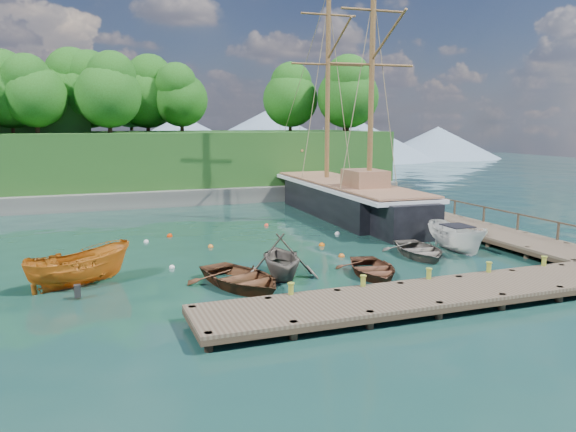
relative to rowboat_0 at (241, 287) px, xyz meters
name	(u,v)px	position (x,y,z in m)	size (l,w,h in m)	color
ground	(331,267)	(4.94, 1.61, 0.00)	(160.00, 160.00, 0.00)	#143428
dock_near	(450,292)	(6.94, -4.89, 0.43)	(20.00, 3.20, 1.10)	#4C3B2E
dock_east	(445,220)	(16.44, 8.61, 0.43)	(3.20, 24.00, 1.10)	#4C3B2E
bollard_0	(291,310)	(0.94, -3.49, 0.00)	(0.26, 0.26, 0.45)	olive
bollard_1	(363,301)	(3.94, -3.49, 0.00)	(0.26, 0.26, 0.45)	olive
bollard_2	(428,293)	(6.94, -3.49, 0.00)	(0.26, 0.26, 0.45)	olive
bollard_3	(488,286)	(9.94, -3.49, 0.00)	(0.26, 0.26, 0.45)	olive
bollard_4	(543,279)	(12.94, -3.49, 0.00)	(0.26, 0.26, 0.45)	olive
rowboat_0	(241,287)	(0.00, 0.00, 0.00)	(3.46, 4.85, 1.00)	#512F1C
rowboat_1	(281,277)	(2.08, 0.85, 0.00)	(3.44, 3.99, 2.10)	#5B544B
rowboat_2	(372,275)	(6.12, -0.30, 0.00)	(2.89, 4.04, 0.84)	#512D1D
rowboat_3	(419,256)	(10.19, 2.10, 0.00)	(3.06, 4.28, 0.89)	#615A51
motorboat_orange	(80,285)	(-6.41, 2.59, 0.00)	(1.75, 4.67, 1.80)	#C16917
cabin_boat_white	(456,252)	(12.66, 2.31, 0.00)	(1.72, 4.57, 1.76)	silver
schooner	(346,201)	(12.28, 15.02, 1.07)	(5.37, 26.62, 19.35)	black
mooring_buoy_0	(172,268)	(-2.28, 4.15, 0.00)	(0.28, 0.28, 0.28)	silver
mooring_buoy_1	(211,247)	(0.45, 7.97, 0.00)	(0.30, 0.30, 0.30)	orange
mooring_buoy_2	(322,246)	(6.42, 6.15, 0.00)	(0.34, 0.34, 0.34)	#D05908
mooring_buoy_3	(337,234)	(8.65, 8.79, 0.00)	(0.33, 0.33, 0.33)	white
mooring_buoy_4	(170,237)	(-1.25, 11.75, 0.00)	(0.34, 0.34, 0.34)	red
mooring_buoy_5	(266,226)	(5.42, 13.13, 0.00)	(0.29, 0.29, 0.29)	#FC4124
mooring_buoy_6	(146,242)	(-2.78, 10.54, 0.00)	(0.29, 0.29, 0.29)	silver
mooring_buoy_7	(341,257)	(6.33, 3.39, 0.00)	(0.33, 0.33, 0.33)	#D06118
headland	(57,137)	(-7.94, 32.97, 5.54)	(51.00, 19.31, 12.90)	#474744
distant_ridge	(178,138)	(9.24, 71.61, 4.35)	(117.00, 40.00, 10.00)	#728CA5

